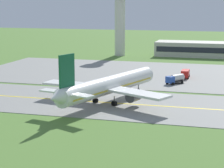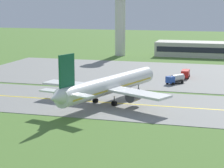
{
  "view_description": "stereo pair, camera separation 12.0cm",
  "coord_description": "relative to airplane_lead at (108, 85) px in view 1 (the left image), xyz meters",
  "views": [
    {
      "loc": [
        20.08,
        -91.12,
        22.83
      ],
      "look_at": [
        -5.84,
        2.4,
        4.0
      ],
      "focal_mm": 68.29,
      "sensor_mm": 36.0,
      "label": 1
    },
    {
      "loc": [
        20.2,
        -91.08,
        22.83
      ],
      "look_at": [
        -5.84,
        2.4,
        4.0
      ],
      "focal_mm": 68.29,
      "sensor_mm": 36.0,
      "label": 2
    }
  ],
  "objects": [
    {
      "name": "service_truck_fuel",
      "position": [
        13.58,
        37.09,
        -2.6
      ],
      "size": [
        2.4,
        6.01,
        2.6
      ],
      "color": "red",
      "rests_on": "ground"
    },
    {
      "name": "taxiway_centreline",
      "position": [
        5.99,
        0.06,
        -4.03
      ],
      "size": [
        220.0,
        0.6,
        0.01
      ],
      "primitive_type": "cube",
      "color": "yellow",
      "rests_on": "taxiway_strip"
    },
    {
      "name": "taxiway_strip",
      "position": [
        5.99,
        0.06,
        -4.08
      ],
      "size": [
        240.0,
        28.0,
        0.1
      ],
      "primitive_type": "cube",
      "color": "gray",
      "rests_on": "ground"
    },
    {
      "name": "terminal_building",
      "position": [
        19.89,
        91.6,
        -1.06
      ],
      "size": [
        48.52,
        12.89,
        7.3
      ],
      "color": "beige",
      "rests_on": "ground"
    },
    {
      "name": "service_truck_baggage",
      "position": [
        11.79,
        27.05,
        -2.6
      ],
      "size": [
        5.1,
        6.1,
        2.65
      ],
      "color": "#264CA5",
      "rests_on": "ground"
    },
    {
      "name": "ground_plane",
      "position": [
        5.99,
        0.06,
        -4.13
      ],
      "size": [
        500.0,
        500.0,
        0.0
      ],
      "primitive_type": "plane",
      "color": "#517A33"
    },
    {
      "name": "airplane_lead",
      "position": [
        0.0,
        0.0,
        0.0
      ],
      "size": [
        31.72,
        38.61,
        12.7
      ],
      "color": "white",
      "rests_on": "ground"
    },
    {
      "name": "apron_pad",
      "position": [
        15.99,
        42.06,
        -4.08
      ],
      "size": [
        140.0,
        52.0,
        0.1
      ],
      "primitive_type": "cube",
      "color": "gray",
      "rests_on": "ground"
    },
    {
      "name": "control_tower",
      "position": [
        -19.4,
        85.68,
        14.0
      ],
      "size": [
        7.6,
        7.6,
        30.45
      ],
      "color": "silver",
      "rests_on": "ground"
    }
  ]
}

